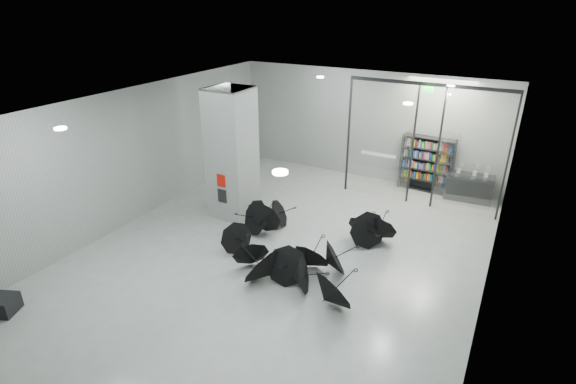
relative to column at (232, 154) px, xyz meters
The scene contains 9 objects.
room 3.31m from the column, 38.66° to the right, with size 14.00×14.02×4.01m.
column is the anchor object (origin of this frame).
fire_cabinet 0.90m from the column, 90.00° to the right, with size 0.28×0.04×0.38m, color #A50A07.
info_panel 1.31m from the column, 90.00° to the right, with size 0.30×0.03×0.42m, color black.
exit_sign 6.18m from the column, 33.96° to the left, with size 0.30×0.06×0.15m, color #0CE533.
glass_partition 6.02m from the column, 35.58° to the left, with size 5.06×0.08×4.00m.
bookshelf 6.89m from the column, 44.19° to the left, with size 1.78×0.36×1.96m, color black, non-canonical shape.
shop_counter 8.04m from the column, 35.84° to the left, with size 1.51×0.61×0.91m, color black.
umbrella_cluster 3.84m from the column, 25.16° to the right, with size 4.68×4.58×1.33m.
Camera 1 is at (5.00, -8.31, 6.36)m, focal length 27.45 mm.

